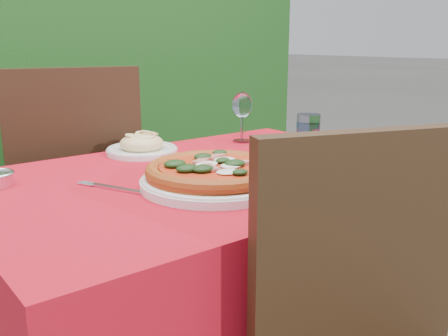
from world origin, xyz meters
TOP-DOWN VIEW (x-y plane):
  - hedge at (0.00, 1.55)m, footprint 3.20×0.55m
  - dining_table at (0.00, 0.00)m, footprint 1.26×0.86m
  - chair_far at (-0.13, 0.67)m, footprint 0.55×0.55m
  - pizza_plate at (-0.07, -0.12)m, footprint 0.38×0.38m
  - pasta_plate at (-0.02, 0.33)m, footprint 0.23×0.23m
  - water_glass at (0.51, 0.09)m, footprint 0.08×0.08m
  - wine_glass at (0.36, 0.28)m, footprint 0.07×0.07m
  - fork at (-0.27, 0.00)m, footprint 0.11×0.21m

SIDE VIEW (x-z plane):
  - chair_far at x=-0.13m, z-range 0.07..1.09m
  - dining_table at x=0.00m, z-range 0.22..0.97m
  - fork at x=-0.27m, z-range 0.75..0.75m
  - pasta_plate at x=-0.02m, z-range 0.74..0.80m
  - pizza_plate at x=-0.07m, z-range 0.75..0.82m
  - water_glass at x=0.51m, z-range 0.74..0.85m
  - wine_glass at x=0.36m, z-range 0.78..0.96m
  - hedge at x=0.00m, z-range 0.03..1.81m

